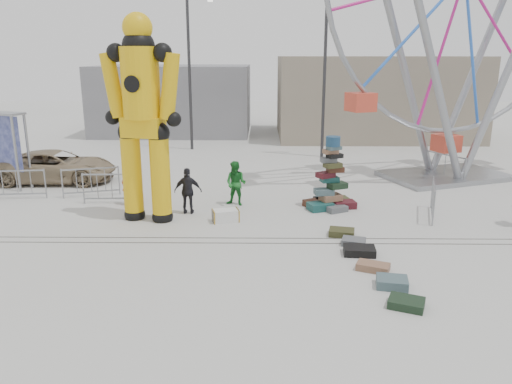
{
  "coord_description": "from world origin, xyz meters",
  "views": [
    {
      "loc": [
        -0.09,
        -12.43,
        5.07
      ],
      "look_at": [
        -0.26,
        1.83,
        1.15
      ],
      "focal_mm": 35.0,
      "sensor_mm": 36.0,
      "label": 1
    }
  ],
  "objects_px": {
    "lamp_post_right": "(327,67)",
    "steamer_trunk": "(226,216)",
    "barricade_wheel_back": "(445,166)",
    "pedestrian_red": "(130,183)",
    "lamp_post_left": "(191,66)",
    "parked_suv": "(56,166)",
    "pedestrian_green": "(236,183)",
    "barricade_wheel_front": "(433,200)",
    "barricade_dummy_c": "(112,188)",
    "pedestrian_black": "(188,191)",
    "barricade_dummy_b": "(91,182)",
    "crash_test_dummy": "(142,112)",
    "barricade_dummy_a": "(17,184)",
    "suitcase_tower": "(330,188)",
    "ferris_wheel": "(462,3)"
  },
  "relations": [
    {
      "from": "suitcase_tower",
      "to": "barricade_dummy_b",
      "type": "xyz_separation_m",
      "value": [
        -8.65,
        1.28,
        -0.14
      ]
    },
    {
      "from": "steamer_trunk",
      "to": "pedestrian_black",
      "type": "height_order",
      "value": "pedestrian_black"
    },
    {
      "from": "barricade_dummy_c",
      "to": "pedestrian_red",
      "type": "bearing_deg",
      "value": -18.34
    },
    {
      "from": "barricade_dummy_a",
      "to": "parked_suv",
      "type": "distance_m",
      "value": 2.57
    },
    {
      "from": "steamer_trunk",
      "to": "barricade_wheel_front",
      "type": "xyz_separation_m",
      "value": [
        6.68,
        0.61,
        0.36
      ]
    },
    {
      "from": "pedestrian_red",
      "to": "suitcase_tower",
      "type": "bearing_deg",
      "value": 0.06
    },
    {
      "from": "barricade_dummy_a",
      "to": "steamer_trunk",
      "type": "bearing_deg",
      "value": -23.65
    },
    {
      "from": "suitcase_tower",
      "to": "pedestrian_red",
      "type": "bearing_deg",
      "value": 160.55
    },
    {
      "from": "crash_test_dummy",
      "to": "suitcase_tower",
      "type": "bearing_deg",
      "value": 25.8
    },
    {
      "from": "lamp_post_right",
      "to": "steamer_trunk",
      "type": "height_order",
      "value": "lamp_post_right"
    },
    {
      "from": "pedestrian_green",
      "to": "parked_suv",
      "type": "bearing_deg",
      "value": 177.59
    },
    {
      "from": "lamp_post_right",
      "to": "barricade_dummy_b",
      "type": "relative_size",
      "value": 4.0
    },
    {
      "from": "barricade_dummy_c",
      "to": "pedestrian_red",
      "type": "distance_m",
      "value": 0.79
    },
    {
      "from": "barricade_wheel_back",
      "to": "crash_test_dummy",
      "type": "bearing_deg",
      "value": -94.14
    },
    {
      "from": "barricade_dummy_a",
      "to": "barricade_wheel_front",
      "type": "distance_m",
      "value": 14.55
    },
    {
      "from": "steamer_trunk",
      "to": "crash_test_dummy",
      "type": "bearing_deg",
      "value": 161.26
    },
    {
      "from": "pedestrian_red",
      "to": "pedestrian_green",
      "type": "height_order",
      "value": "pedestrian_red"
    },
    {
      "from": "steamer_trunk",
      "to": "parked_suv",
      "type": "bearing_deg",
      "value": 130.74
    },
    {
      "from": "suitcase_tower",
      "to": "barricade_dummy_b",
      "type": "bearing_deg",
      "value": 153.67
    },
    {
      "from": "parked_suv",
      "to": "barricade_wheel_back",
      "type": "bearing_deg",
      "value": -89.19
    },
    {
      "from": "lamp_post_left",
      "to": "barricade_wheel_front",
      "type": "distance_m",
      "value": 15.63
    },
    {
      "from": "crash_test_dummy",
      "to": "barricade_wheel_front",
      "type": "bearing_deg",
      "value": 15.5
    },
    {
      "from": "crash_test_dummy",
      "to": "barricade_dummy_c",
      "type": "height_order",
      "value": "crash_test_dummy"
    },
    {
      "from": "steamer_trunk",
      "to": "pedestrian_green",
      "type": "relative_size",
      "value": 0.52
    },
    {
      "from": "lamp_post_left",
      "to": "barricade_dummy_c",
      "type": "height_order",
      "value": "lamp_post_left"
    },
    {
      "from": "lamp_post_right",
      "to": "barricade_dummy_a",
      "type": "xyz_separation_m",
      "value": [
        -12.08,
        -8.04,
        -3.93
      ]
    },
    {
      "from": "barricade_wheel_back",
      "to": "pedestrian_red",
      "type": "bearing_deg",
      "value": -102.31
    },
    {
      "from": "barricade_dummy_a",
      "to": "lamp_post_right",
      "type": "bearing_deg",
      "value": 27.65
    },
    {
      "from": "pedestrian_green",
      "to": "suitcase_tower",
      "type": "bearing_deg",
      "value": 16.19
    },
    {
      "from": "pedestrian_black",
      "to": "lamp_post_right",
      "type": "bearing_deg",
      "value": -121.02
    },
    {
      "from": "lamp_post_left",
      "to": "parked_suv",
      "type": "xyz_separation_m",
      "value": [
        -4.63,
        -7.51,
        -3.83
      ]
    },
    {
      "from": "crash_test_dummy",
      "to": "barricade_dummy_a",
      "type": "bearing_deg",
      "value": 169.17
    },
    {
      "from": "barricade_dummy_b",
      "to": "parked_suv",
      "type": "bearing_deg",
      "value": 118.27
    },
    {
      "from": "crash_test_dummy",
      "to": "parked_suv",
      "type": "relative_size",
      "value": 1.38
    },
    {
      "from": "barricade_dummy_b",
      "to": "barricade_wheel_front",
      "type": "bearing_deg",
      "value": -27.04
    },
    {
      "from": "pedestrian_red",
      "to": "pedestrian_black",
      "type": "xyz_separation_m",
      "value": [
        2.14,
        -0.92,
        -0.04
      ]
    },
    {
      "from": "pedestrian_green",
      "to": "pedestrian_red",
      "type": "bearing_deg",
      "value": -158.53
    },
    {
      "from": "steamer_trunk",
      "to": "barricade_dummy_c",
      "type": "distance_m",
      "value": 4.59
    },
    {
      "from": "barricade_wheel_front",
      "to": "barricade_wheel_back",
      "type": "distance_m",
      "value": 5.49
    },
    {
      "from": "lamp_post_right",
      "to": "barricade_wheel_front",
      "type": "relative_size",
      "value": 4.0
    },
    {
      "from": "crash_test_dummy",
      "to": "pedestrian_red",
      "type": "height_order",
      "value": "crash_test_dummy"
    },
    {
      "from": "ferris_wheel",
      "to": "barricade_dummy_b",
      "type": "distance_m",
      "value": 15.83
    },
    {
      "from": "steamer_trunk",
      "to": "parked_suv",
      "type": "distance_m",
      "value": 8.86
    },
    {
      "from": "lamp_post_right",
      "to": "pedestrian_red",
      "type": "xyz_separation_m",
      "value": [
        -7.75,
        -8.77,
        -3.67
      ]
    },
    {
      "from": "barricade_dummy_b",
      "to": "barricade_dummy_c",
      "type": "height_order",
      "value": "same"
    },
    {
      "from": "barricade_dummy_b",
      "to": "pedestrian_red",
      "type": "bearing_deg",
      "value": -48.49
    },
    {
      "from": "steamer_trunk",
      "to": "barricade_dummy_a",
      "type": "relative_size",
      "value": 0.41
    },
    {
      "from": "barricade_wheel_front",
      "to": "pedestrian_green",
      "type": "distance_m",
      "value": 6.55
    },
    {
      "from": "pedestrian_black",
      "to": "pedestrian_green",
      "type": "bearing_deg",
      "value": -148.22
    },
    {
      "from": "ferris_wheel",
      "to": "pedestrian_red",
      "type": "bearing_deg",
      "value": 177.67
    }
  ]
}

